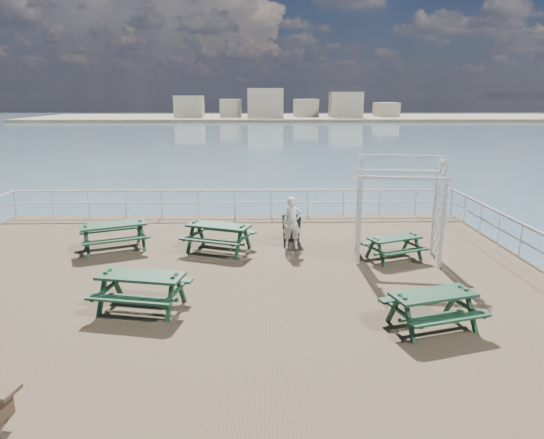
{
  "coord_description": "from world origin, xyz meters",
  "views": [
    {
      "loc": [
        1.13,
        -12.36,
        4.75
      ],
      "look_at": [
        1.41,
        1.91,
        1.1
      ],
      "focal_mm": 32.0,
      "sensor_mm": 36.0,
      "label": 1
    }
  ],
  "objects": [
    {
      "name": "picnic_table_a",
      "position": [
        -3.59,
        2.44,
        0.62
      ],
      "size": [
        2.45,
        2.26,
        0.96
      ],
      "rotation": [
        0.0,
        0.0,
        0.41
      ],
      "color": "#143722",
      "rests_on": "ground"
    },
    {
      "name": "sea_backdrop",
      "position": [
        12.54,
        134.07,
        -0.51
      ],
      "size": [
        300.0,
        300.0,
        9.2
      ],
      "color": "#3C5965",
      "rests_on": "ground"
    },
    {
      "name": "picnic_table_d",
      "position": [
        -1.65,
        -1.99,
        0.6
      ],
      "size": [
        2.2,
        1.91,
        0.94
      ],
      "rotation": [
        0.0,
        0.0,
        -0.2
      ],
      "color": "#143722",
      "rests_on": "ground"
    },
    {
      "name": "ground",
      "position": [
        0.0,
        0.0,
        -0.15
      ],
      "size": [
        18.0,
        14.0,
        0.3
      ],
      "primitive_type": "cube",
      "color": "brown",
      "rests_on": "ground"
    },
    {
      "name": "picnic_table_c",
      "position": [
        5.05,
        1.37,
        0.5
      ],
      "size": [
        1.96,
        1.79,
        0.78
      ],
      "rotation": [
        0.0,
        0.0,
        0.38
      ],
      "color": "#143722",
      "rests_on": "ground"
    },
    {
      "name": "picnic_table_b",
      "position": [
        -0.26,
        2.31,
        0.61
      ],
      "size": [
        2.39,
        2.17,
        0.96
      ],
      "rotation": [
        0.0,
        0.0,
        -0.36
      ],
      "color": "#143722",
      "rests_on": "ground"
    },
    {
      "name": "sandwich_board",
      "position": [
        2.09,
        3.26,
        0.43
      ],
      "size": [
        0.63,
        0.53,
        0.89
      ],
      "rotation": [
        0.0,
        0.0,
        0.25
      ],
      "color": "black",
      "rests_on": "ground"
    },
    {
      "name": "person",
      "position": [
        2.05,
        2.53,
        0.83
      ],
      "size": [
        0.61,
        0.4,
        1.66
      ],
      "primitive_type": "imported",
      "rotation": [
        0.0,
        0.0,
        -0.0
      ],
      "color": "white",
      "rests_on": "ground"
    },
    {
      "name": "railing",
      "position": [
        -0.07,
        2.57,
        0.87
      ],
      "size": [
        17.77,
        13.76,
        1.1
      ],
      "color": "silver",
      "rests_on": "ground"
    },
    {
      "name": "trellis_arbor",
      "position": [
        5.12,
        1.43,
        1.38
      ],
      "size": [
        2.68,
        1.7,
        3.12
      ],
      "rotation": [
        0.0,
        0.0,
        -0.15
      ],
      "color": "silver",
      "rests_on": "ground"
    },
    {
      "name": "picnic_table_e",
      "position": [
        4.69,
        -3.02,
        0.55
      ],
      "size": [
        2.11,
        1.87,
        0.86
      ],
      "rotation": [
        0.0,
        0.0,
        0.29
      ],
      "color": "#143722",
      "rests_on": "ground"
    }
  ]
}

